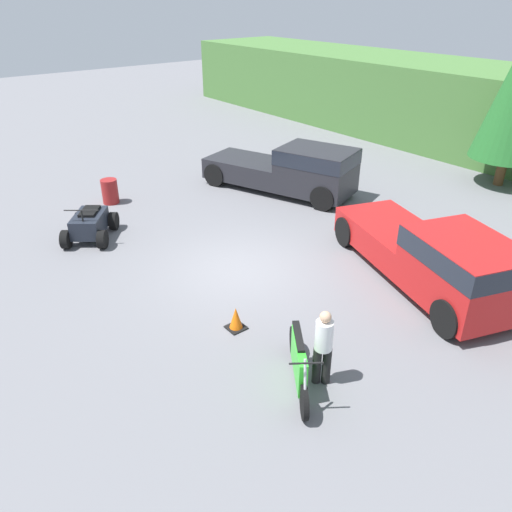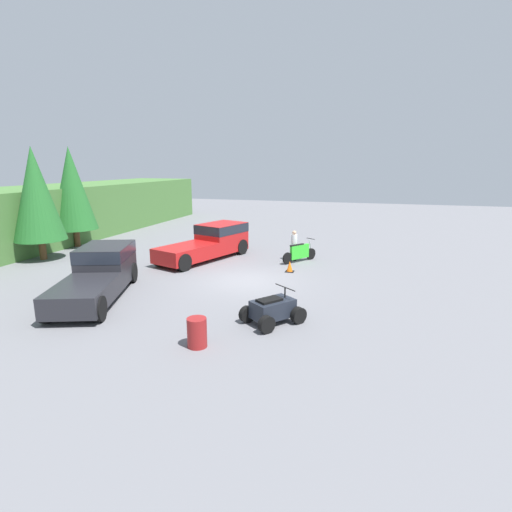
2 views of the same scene
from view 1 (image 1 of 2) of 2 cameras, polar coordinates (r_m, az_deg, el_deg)
ground_plane at (r=13.81m, az=-1.96°, el=-1.61°), size 80.00×80.00×0.00m
pickup_truck_red at (r=13.21m, az=19.99°, el=-0.08°), size 6.20×3.76×1.86m
pickup_truck_second at (r=18.84m, az=4.32°, el=9.95°), size 6.12×3.79×1.86m
dirt_bike at (r=9.88m, az=4.92°, el=-12.04°), size 2.01×1.48×1.20m
quad_atv at (r=16.22m, az=-18.44°, el=3.43°), size 2.31×2.20×1.17m
rider_person at (r=9.69m, az=7.70°, el=-10.06°), size 0.48×0.48×1.66m
traffic_cone at (r=11.42m, az=-2.31°, el=-7.20°), size 0.42×0.42×0.55m
steel_barrel at (r=18.82m, az=-16.35°, el=7.10°), size 0.58×0.58×0.88m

